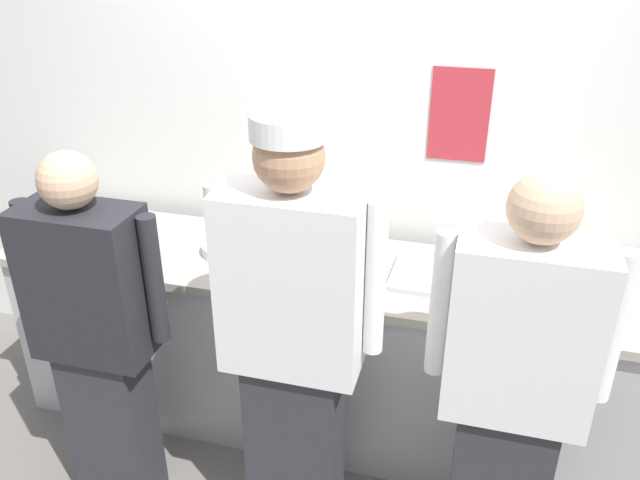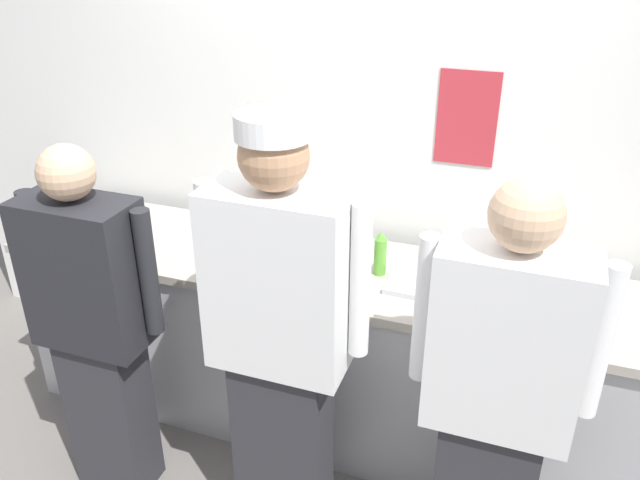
{
  "view_description": "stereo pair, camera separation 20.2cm",
  "coord_description": "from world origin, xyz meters",
  "px_view_note": "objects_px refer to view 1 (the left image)",
  "views": [
    {
      "loc": [
        0.61,
        -2.07,
        2.28
      ],
      "look_at": [
        -0.04,
        0.31,
        1.04
      ],
      "focal_mm": 36.2,
      "sensor_mm": 36.0,
      "label": 1
    },
    {
      "loc": [
        0.8,
        -2.01,
        2.28
      ],
      "look_at": [
        -0.04,
        0.31,
        1.04
      ],
      "focal_mm": 36.2,
      "sensor_mm": 36.0,
      "label": 2
    }
  ],
  "objects_px": {
    "chef_near_left": "(97,334)",
    "sheet_tray": "(453,280)",
    "squeeze_bottle_primary": "(380,252)",
    "mixing_bowl_steel": "(322,261)",
    "ramekin_green_sauce": "(581,282)",
    "chef_center": "(293,338)",
    "chef_far_right": "(513,391)",
    "plate_stack_front": "(229,248)",
    "ramekin_yellow_sauce": "(556,300)",
    "deli_cup": "(115,233)"
  },
  "relations": [
    {
      "from": "chef_center",
      "to": "plate_stack_front",
      "type": "relative_size",
      "value": 7.05
    },
    {
      "from": "chef_center",
      "to": "sheet_tray",
      "type": "xyz_separation_m",
      "value": [
        0.51,
        0.63,
        -0.04
      ]
    },
    {
      "from": "chef_near_left",
      "to": "ramekin_green_sauce",
      "type": "relative_size",
      "value": 17.77
    },
    {
      "from": "chef_near_left",
      "to": "ramekin_green_sauce",
      "type": "height_order",
      "value": "chef_near_left"
    },
    {
      "from": "chef_center",
      "to": "ramekin_yellow_sauce",
      "type": "bearing_deg",
      "value": 31.08
    },
    {
      "from": "chef_near_left",
      "to": "chef_center",
      "type": "height_order",
      "value": "chef_center"
    },
    {
      "from": "chef_center",
      "to": "mixing_bowl_steel",
      "type": "distance_m",
      "value": 0.58
    },
    {
      "from": "chef_far_right",
      "to": "squeeze_bottle_primary",
      "type": "relative_size",
      "value": 8.09
    },
    {
      "from": "chef_near_left",
      "to": "mixing_bowl_steel",
      "type": "height_order",
      "value": "chef_near_left"
    },
    {
      "from": "chef_far_right",
      "to": "deli_cup",
      "type": "relative_size",
      "value": 18.0
    },
    {
      "from": "chef_center",
      "to": "chef_far_right",
      "type": "relative_size",
      "value": 1.07
    },
    {
      "from": "deli_cup",
      "to": "sheet_tray",
      "type": "bearing_deg",
      "value": 1.37
    },
    {
      "from": "sheet_tray",
      "to": "squeeze_bottle_primary",
      "type": "bearing_deg",
      "value": 177.79
    },
    {
      "from": "mixing_bowl_steel",
      "to": "deli_cup",
      "type": "xyz_separation_m",
      "value": [
        -1.02,
        0.01,
        -0.0
      ]
    },
    {
      "from": "chef_center",
      "to": "chef_far_right",
      "type": "bearing_deg",
      "value": 0.5
    },
    {
      "from": "chef_near_left",
      "to": "sheet_tray",
      "type": "bearing_deg",
      "value": 26.7
    },
    {
      "from": "chef_far_right",
      "to": "mixing_bowl_steel",
      "type": "distance_m",
      "value": 0.99
    },
    {
      "from": "mixing_bowl_steel",
      "to": "ramekin_yellow_sauce",
      "type": "height_order",
      "value": "mixing_bowl_steel"
    },
    {
      "from": "squeeze_bottle_primary",
      "to": "mixing_bowl_steel",
      "type": "bearing_deg",
      "value": -165.35
    },
    {
      "from": "plate_stack_front",
      "to": "mixing_bowl_steel",
      "type": "distance_m",
      "value": 0.46
    },
    {
      "from": "chef_near_left",
      "to": "chef_center",
      "type": "xyz_separation_m",
      "value": [
        0.79,
        0.03,
        0.11
      ]
    },
    {
      "from": "mixing_bowl_steel",
      "to": "ramekin_yellow_sauce",
      "type": "distance_m",
      "value": 0.97
    },
    {
      "from": "chef_far_right",
      "to": "ramekin_green_sauce",
      "type": "distance_m",
      "value": 0.77
    },
    {
      "from": "chef_far_right",
      "to": "sheet_tray",
      "type": "xyz_separation_m",
      "value": [
        -0.25,
        0.62,
        0.04
      ]
    },
    {
      "from": "ramekin_green_sauce",
      "to": "chef_near_left",
      "type": "bearing_deg",
      "value": -157.39
    },
    {
      "from": "deli_cup",
      "to": "mixing_bowl_steel",
      "type": "bearing_deg",
      "value": -0.74
    },
    {
      "from": "ramekin_yellow_sauce",
      "to": "ramekin_green_sauce",
      "type": "xyz_separation_m",
      "value": [
        0.11,
        0.17,
        -0.0
      ]
    },
    {
      "from": "chef_far_right",
      "to": "mixing_bowl_steel",
      "type": "height_order",
      "value": "chef_far_right"
    },
    {
      "from": "chef_near_left",
      "to": "chef_far_right",
      "type": "distance_m",
      "value": 1.55
    },
    {
      "from": "chef_far_right",
      "to": "deli_cup",
      "type": "distance_m",
      "value": 1.92
    },
    {
      "from": "deli_cup",
      "to": "chef_center",
      "type": "bearing_deg",
      "value": -28.95
    },
    {
      "from": "plate_stack_front",
      "to": "sheet_tray",
      "type": "relative_size",
      "value": 0.48
    },
    {
      "from": "plate_stack_front",
      "to": "squeeze_bottle_primary",
      "type": "relative_size",
      "value": 1.23
    },
    {
      "from": "sheet_tray",
      "to": "ramekin_yellow_sauce",
      "type": "height_order",
      "value": "ramekin_yellow_sauce"
    },
    {
      "from": "chef_center",
      "to": "squeeze_bottle_primary",
      "type": "bearing_deg",
      "value": 73.08
    },
    {
      "from": "chef_center",
      "to": "ramekin_green_sauce",
      "type": "height_order",
      "value": "chef_center"
    },
    {
      "from": "chef_near_left",
      "to": "squeeze_bottle_primary",
      "type": "height_order",
      "value": "chef_near_left"
    },
    {
      "from": "mixing_bowl_steel",
      "to": "ramekin_green_sauce",
      "type": "height_order",
      "value": "mixing_bowl_steel"
    },
    {
      "from": "ramekin_yellow_sauce",
      "to": "squeeze_bottle_primary",
      "type": "bearing_deg",
      "value": 173.48
    },
    {
      "from": "chef_center",
      "to": "ramekin_green_sauce",
      "type": "distance_m",
      "value": 1.26
    },
    {
      "from": "sheet_tray",
      "to": "ramekin_yellow_sauce",
      "type": "bearing_deg",
      "value": -9.82
    },
    {
      "from": "squeeze_bottle_primary",
      "to": "ramekin_green_sauce",
      "type": "bearing_deg",
      "value": 6.19
    },
    {
      "from": "chef_near_left",
      "to": "ramekin_yellow_sauce",
      "type": "height_order",
      "value": "chef_near_left"
    },
    {
      "from": "chef_near_left",
      "to": "sheet_tray",
      "type": "distance_m",
      "value": 1.46
    },
    {
      "from": "chef_center",
      "to": "deli_cup",
      "type": "distance_m",
      "value": 1.22
    },
    {
      "from": "chef_center",
      "to": "ramekin_yellow_sauce",
      "type": "relative_size",
      "value": 20.19
    },
    {
      "from": "ramekin_green_sauce",
      "to": "ramekin_yellow_sauce",
      "type": "bearing_deg",
      "value": -121.88
    },
    {
      "from": "chef_far_right",
      "to": "squeeze_bottle_primary",
      "type": "distance_m",
      "value": 0.86
    },
    {
      "from": "plate_stack_front",
      "to": "ramekin_yellow_sauce",
      "type": "relative_size",
      "value": 2.86
    },
    {
      "from": "chef_near_left",
      "to": "deli_cup",
      "type": "distance_m",
      "value": 0.68
    }
  ]
}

